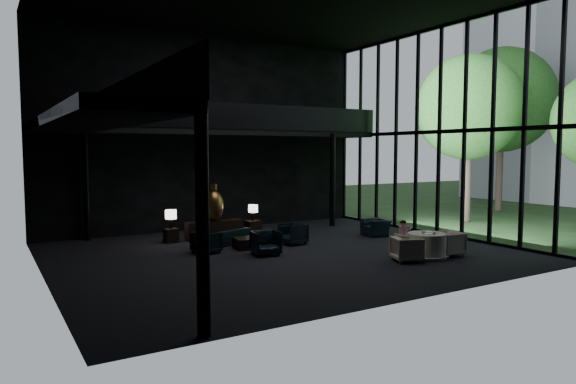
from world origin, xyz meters
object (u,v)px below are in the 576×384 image
bronze_urn (214,205)px  lounge_armchair_south (266,241)px  dining_chair_north (408,243)px  sofa (229,235)px  console (214,230)px  side_table_right (253,228)px  coffee_table (247,243)px  dining_table (427,247)px  table_lamp_left (171,215)px  dining_chair_east (448,242)px  lounge_armchair_east (293,232)px  dining_chair_west (407,247)px  child (403,229)px  lounge_armchair_west (206,241)px  table_lamp_right (253,209)px  side_table_left (171,235)px  window_armchair (376,225)px

bronze_urn → lounge_armchair_south: (0.23, -3.58, -0.80)m
dining_chair_north → bronze_urn: bearing=-43.3°
sofa → dining_chair_north: bearing=113.9°
console → sofa: 1.26m
side_table_right → coffee_table: side_table_right is taller
dining_table → coffee_table: bearing=134.5°
table_lamp_left → console: bearing=-3.6°
dining_chair_east → dining_chair_north: bearing=-135.0°
dining_table → lounge_armchair_east: bearing=120.4°
dining_table → dining_chair_west: size_ratio=1.56×
child → lounge_armchair_west: bearing=-29.5°
console → lounge_armchair_south: size_ratio=2.31×
dining_table → table_lamp_right: bearing=112.7°
side_table_left → coffee_table: size_ratio=0.61×
lounge_armchair_west → window_armchair: bearing=-105.5°
table_lamp_left → dining_chair_north: 8.29m
lounge_armchair_east → dining_table: lounge_armchair_east is taller
window_armchair → dining_table: bearing=-7.8°
window_armchair → dining_table: window_armchair is taller
lounge_armchair_east → dining_chair_north: 3.99m
lounge_armchair_west → sofa: bearing=-63.8°
table_lamp_right → lounge_armchair_east: table_lamp_right is taller
console → side_table_left: bearing=176.0°
sofa → dining_chair_east: bearing=113.2°
table_lamp_right → lounge_armchair_south: table_lamp_right is taller
sofa → dining_chair_west: 6.26m
lounge_armchair_south → dining_chair_north: lounge_armchair_south is taller
side_table_left → lounge_armchair_east: lounge_armchair_east is taller
console → window_armchair: window_armchair is taller
side_table_left → lounge_armchair_west: 2.50m
window_armchair → dining_chair_north: 3.39m
table_lamp_right → dining_chair_east: (3.49, -6.53, -0.58)m
table_lamp_right → child: (2.66, -5.40, -0.28)m
coffee_table → bronze_urn: bearing=95.1°
coffee_table → lounge_armchair_east: bearing=-4.2°
lounge_armchair_west → lounge_armchair_east: lounge_armchair_east is taller
console → lounge_armchair_west: 2.67m
lounge_armchair_east → dining_table: size_ratio=0.65×
lounge_armchair_east → lounge_armchair_south: (-1.70, -1.14, 0.03)m
table_lamp_left → dining_chair_west: 8.33m
table_lamp_right → dining_chair_north: bearing=-64.1°
table_lamp_left → coffee_table: (1.81, -2.44, -0.80)m
console → dining_chair_east: bearing=-52.3°
lounge_armchair_south → dining_chair_west: 4.32m
bronze_urn → child: (4.26, -5.45, -0.52)m
side_table_left → lounge_armchair_west: (0.35, -2.47, 0.14)m
dining_chair_east → bronze_urn: bearing=-137.0°
side_table_right → sofa: bearing=-142.1°
side_table_left → table_lamp_right: bearing=-3.2°
console → table_lamp_right: table_lamp_right is taller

